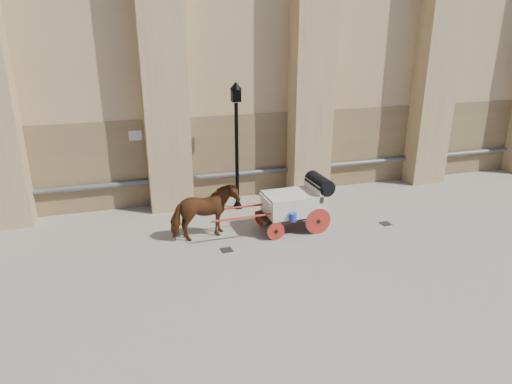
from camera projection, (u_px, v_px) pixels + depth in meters
name	position (u px, v px, depth m)	size (l,w,h in m)	color
ground	(224.00, 249.00, 12.70)	(90.00, 90.00, 0.00)	gray
horse	(205.00, 213.00, 13.08)	(0.88, 1.93, 1.63)	#623013
carriage	(297.00, 202.00, 13.72)	(3.75, 1.35, 1.63)	black
street_lamp	(237.00, 143.00, 14.87)	(0.40, 0.40, 4.23)	black
drain_grate_near	(227.00, 250.00, 12.63)	(0.32, 0.32, 0.01)	black
drain_grate_far	(385.00, 224.00, 14.34)	(0.32, 0.32, 0.01)	black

